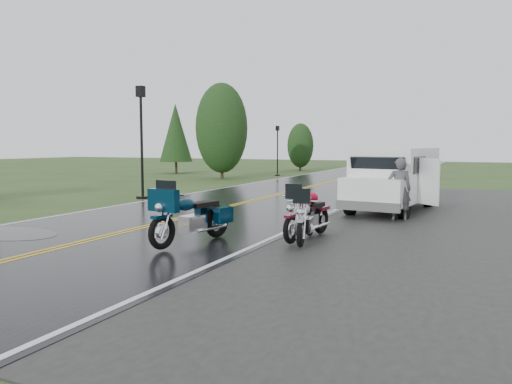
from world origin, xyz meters
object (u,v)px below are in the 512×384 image
motorcycle_silver (301,222)px  motorcycle_red (291,217)px  motorcycle_teal (162,218)px  person_at_van (399,190)px  lamp_post_far_left (277,151)px  van_white (351,181)px  lamp_post_near_left (142,142)px

motorcycle_silver → motorcycle_red: bearing=127.7°
motorcycle_teal → person_at_van: 7.57m
person_at_van → motorcycle_red: bearing=59.7°
motorcycle_teal → motorcycle_silver: bearing=39.6°
motorcycle_red → motorcycle_silver: motorcycle_red is taller
motorcycle_teal → lamp_post_far_left: (-7.49, 24.97, 1.09)m
van_white → lamp_post_near_left: size_ratio=1.19×
lamp_post_near_left → motorcycle_red: bearing=-36.0°
motorcycle_teal → motorcycle_silver: motorcycle_teal is taller
motorcycle_red → person_at_van: 5.05m
motorcycle_teal → lamp_post_near_left: lamp_post_near_left is taller
motorcycle_teal → lamp_post_near_left: size_ratio=0.53×
van_white → lamp_post_near_left: (-9.15, 1.27, 1.26)m
motorcycle_red → person_at_van: person_at_van is taller
motorcycle_red → lamp_post_far_left: size_ratio=0.61×
motorcycle_teal → lamp_post_far_left: size_ratio=0.68×
motorcycle_teal → person_at_van: person_at_van is taller
motorcycle_silver → person_at_van: person_at_van is taller
lamp_post_near_left → person_at_van: bearing=-9.9°
motorcycle_teal → van_white: 7.46m
van_white → lamp_post_near_left: bearing=178.2°
motorcycle_teal → person_at_van: size_ratio=1.35×
lamp_post_far_left → lamp_post_near_left: bearing=-87.8°
lamp_post_near_left → lamp_post_far_left: 16.63m
van_white → lamp_post_near_left: lamp_post_near_left is taller
person_at_van → lamp_post_near_left: bearing=-21.4°
motorcycle_red → motorcycle_teal: size_ratio=0.90×
van_white → person_at_van: van_white is taller
motorcycle_red → person_at_van: bearing=78.0°
motorcycle_red → lamp_post_near_left: lamp_post_near_left is taller
motorcycle_silver → person_at_van: 5.23m
person_at_van → lamp_post_near_left: 11.01m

